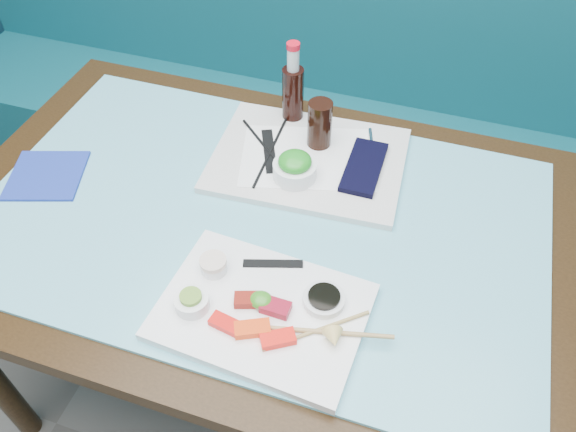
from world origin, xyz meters
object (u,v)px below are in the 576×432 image
(sashimi_plate, at_px, (262,312))
(cola_glass, at_px, (320,124))
(cola_bottle_body, at_px, (293,96))
(dining_table, at_px, (261,243))
(booth_bench, at_px, (342,127))
(blue_napkin, at_px, (47,175))
(seaweed_bowl, at_px, (295,170))
(serving_tray, at_px, (308,160))

(sashimi_plate, height_order, cola_glass, cola_glass)
(cola_bottle_body, bearing_deg, dining_table, -84.39)
(booth_bench, xyz_separation_m, cola_bottle_body, (-0.03, -0.50, 0.46))
(dining_table, height_order, cola_bottle_body, cola_bottle_body)
(cola_bottle_body, bearing_deg, cola_glass, -42.51)
(sashimi_plate, height_order, blue_napkin, sashimi_plate)
(dining_table, bearing_deg, cola_glass, 76.67)
(dining_table, xyz_separation_m, sashimi_plate, (0.09, -0.23, 0.10))
(booth_bench, xyz_separation_m, sashimi_plate, (0.09, -1.07, 0.39))
(sashimi_plate, height_order, cola_bottle_body, cola_bottle_body)
(seaweed_bowl, bearing_deg, blue_napkin, -163.79)
(seaweed_bowl, bearing_deg, dining_table, -107.86)
(booth_bench, distance_m, seaweed_bowl, 0.83)
(dining_table, relative_size, cola_glass, 11.70)
(seaweed_bowl, distance_m, blue_napkin, 0.58)
(dining_table, height_order, seaweed_bowl, seaweed_bowl)
(booth_bench, relative_size, cola_bottle_body, 19.58)
(booth_bench, bearing_deg, cola_glass, -84.05)
(sashimi_plate, height_order, serving_tray, sashimi_plate)
(booth_bench, distance_m, dining_table, 0.89)
(booth_bench, height_order, serving_tray, booth_bench)
(cola_glass, relative_size, cola_bottle_body, 0.78)
(cola_glass, bearing_deg, booth_bench, 95.95)
(booth_bench, relative_size, seaweed_bowl, 29.88)
(sashimi_plate, xyz_separation_m, cola_bottle_body, (-0.13, 0.58, 0.07))
(booth_bench, relative_size, cola_glass, 25.07)
(sashimi_plate, bearing_deg, blue_napkin, 165.62)
(cola_glass, xyz_separation_m, blue_napkin, (-0.58, -0.29, -0.07))
(seaweed_bowl, relative_size, cola_bottle_body, 0.66)
(booth_bench, bearing_deg, blue_napkin, -120.58)
(dining_table, relative_size, blue_napkin, 8.44)
(booth_bench, bearing_deg, dining_table, -90.00)
(booth_bench, distance_m, cola_bottle_body, 0.68)
(sashimi_plate, bearing_deg, cola_bottle_body, 106.02)
(dining_table, relative_size, serving_tray, 3.12)
(cola_glass, relative_size, blue_napkin, 0.72)
(seaweed_bowl, bearing_deg, sashimi_plate, -81.87)
(seaweed_bowl, distance_m, cola_bottle_body, 0.23)
(booth_bench, xyz_separation_m, seaweed_bowl, (0.04, -0.71, 0.42))
(cola_bottle_body, distance_m, blue_napkin, 0.62)
(dining_table, xyz_separation_m, seaweed_bowl, (0.04, 0.13, 0.13))
(dining_table, distance_m, cola_bottle_body, 0.38)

